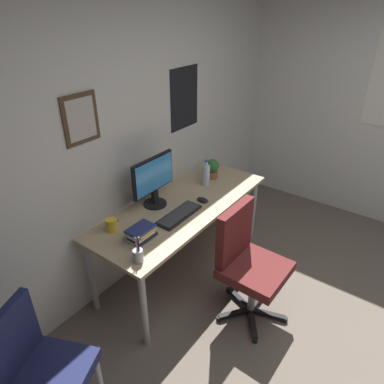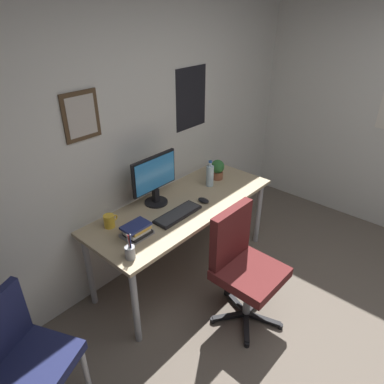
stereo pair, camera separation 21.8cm
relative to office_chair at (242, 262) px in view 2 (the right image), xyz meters
The scene contains 12 objects.
wall_back 1.36m from the office_chair, 90.43° to the left, with size 4.40×0.10×2.60m.
desk 0.71m from the office_chair, 81.94° to the left, with size 1.76×0.69×0.72m.
office_chair is the anchor object (origin of this frame).
side_chair 1.55m from the office_chair, 160.90° to the left, with size 0.55×0.55×0.88m.
monitor 0.98m from the office_chair, 93.14° to the left, with size 0.46×0.20×0.43m.
keyboard 0.64m from the office_chair, 96.64° to the left, with size 0.43×0.15×0.03m.
computer_mouse 0.66m from the office_chair, 68.26° to the left, with size 0.06×0.11×0.04m.
water_bottle 0.94m from the office_chair, 55.27° to the left, with size 0.07×0.07×0.25m.
coffee_mug_near 1.06m from the office_chair, 121.00° to the left, with size 0.12×0.08×0.10m.
potted_plant 1.06m from the office_chair, 48.97° to the left, with size 0.13×0.13×0.20m.
pen_cup 0.86m from the office_chair, 144.65° to the left, with size 0.07×0.07×0.20m.
book_stack_left 0.83m from the office_chair, 127.43° to the left, with size 0.23×0.18×0.12m.
Camera 2 is at (-1.77, -0.03, 2.27)m, focal length 32.47 mm.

